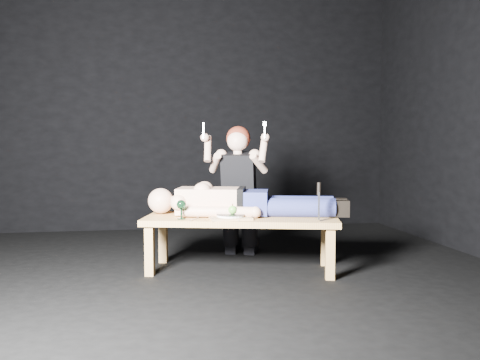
{
  "coord_description": "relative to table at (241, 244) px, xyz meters",
  "views": [
    {
      "loc": [
        -0.48,
        -3.97,
        1.05
      ],
      "look_at": [
        0.25,
        0.29,
        0.75
      ],
      "focal_mm": 39.04,
      "sensor_mm": 36.0,
      "label": 1
    }
  ],
  "objects": [
    {
      "name": "serving_tray",
      "position": [
        -0.11,
        -0.13,
        0.24
      ],
      "size": [
        0.33,
        0.24,
        0.02
      ],
      "primitive_type": "cube",
      "rotation": [
        0.0,
        0.0,
        0.01
      ],
      "color": "tan",
      "rests_on": "table"
    },
    {
      "name": "spoon_flat",
      "position": [
        0.03,
        -0.12,
        0.23
      ],
      "size": [
        0.09,
        0.16,
        0.01
      ],
      "primitive_type": "cube",
      "rotation": [
        0.0,
        0.0,
        0.47
      ],
      "color": "#B2B2B7",
      "rests_on": "table"
    },
    {
      "name": "knife_flat",
      "position": [
        -0.02,
        -0.18,
        0.23
      ],
      "size": [
        0.1,
        0.15,
        0.01
      ],
      "primitive_type": "cube",
      "rotation": [
        0.0,
        0.0,
        -0.56
      ],
      "color": "#B2B2B7",
      "rests_on": "table"
    },
    {
      "name": "fork_flat",
      "position": [
        -0.39,
        -0.1,
        0.23
      ],
      "size": [
        0.09,
        0.15,
        0.01
      ],
      "primitive_type": "cube",
      "rotation": [
        0.0,
        0.0,
        -0.5
      ],
      "color": "#B2B2B7",
      "rests_on": "table"
    },
    {
      "name": "goblet",
      "position": [
        -0.49,
        -0.06,
        0.3
      ],
      "size": [
        0.09,
        0.09,
        0.16
      ],
      "primitive_type": null,
      "rotation": [
        0.0,
        0.0,
        -0.25
      ],
      "color": "black",
      "rests_on": "table"
    },
    {
      "name": "carving_knife",
      "position": [
        0.55,
        -0.35,
        0.38
      ],
      "size": [
        0.05,
        0.05,
        0.3
      ],
      "primitive_type": null,
      "rotation": [
        0.0,
        0.0,
        -0.25
      ],
      "color": "#B2B2B7",
      "rests_on": "table"
    },
    {
      "name": "ground",
      "position": [
        -0.25,
        -0.24,
        -0.23
      ],
      "size": [
        5.0,
        5.0,
        0.0
      ],
      "primitive_type": "plane",
      "color": "black",
      "rests_on": "ground"
    },
    {
      "name": "back_wall",
      "position": [
        -0.25,
        2.26,
        1.27
      ],
      "size": [
        5.0,
        0.0,
        5.0
      ],
      "primitive_type": "plane",
      "rotation": [
        1.57,
        0.0,
        0.0
      ],
      "color": "black",
      "rests_on": "ground"
    },
    {
      "name": "table",
      "position": [
        0.0,
        0.0,
        0.0
      ],
      "size": [
        1.68,
        0.96,
        0.45
      ],
      "primitive_type": "cube",
      "rotation": [
        0.0,
        0.0,
        -0.25
      ],
      "color": "tan",
      "rests_on": "ground"
    },
    {
      "name": "plate",
      "position": [
        -0.11,
        -0.13,
        0.25
      ],
      "size": [
        0.22,
        0.22,
        0.02
      ],
      "primitive_type": "cylinder",
      "rotation": [
        0.0,
        0.0,
        0.01
      ],
      "color": "white",
      "rests_on": "serving_tray"
    },
    {
      "name": "kneeling_woman",
      "position": [
        0.1,
        0.61,
        0.4
      ],
      "size": [
        0.87,
        0.92,
        1.25
      ],
      "primitive_type": null,
      "rotation": [
        0.0,
        0.0,
        -0.33
      ],
      "color": "black",
      "rests_on": "ground"
    },
    {
      "name": "apple",
      "position": [
        -0.09,
        -0.12,
        0.3
      ],
      "size": [
        0.07,
        0.07,
        0.07
      ],
      "primitive_type": "sphere",
      "color": "green",
      "rests_on": "plate"
    },
    {
      "name": "lying_man",
      "position": [
        0.08,
        0.09,
        0.36
      ],
      "size": [
        1.74,
        0.9,
        0.28
      ],
      "primitive_type": null,
      "rotation": [
        0.0,
        0.0,
        -0.25
      ],
      "color": "beige",
      "rests_on": "table"
    }
  ]
}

